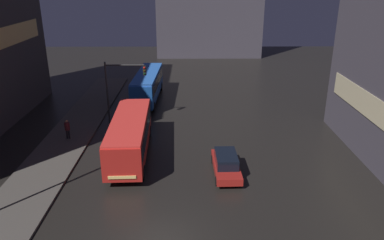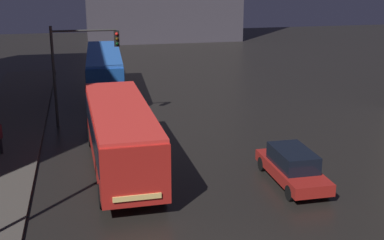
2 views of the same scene
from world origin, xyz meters
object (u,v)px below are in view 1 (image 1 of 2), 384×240
car_taxi (226,164)px  bus_far (148,83)px  pedestrian_mid (67,127)px  traffic_light_main (121,81)px  bus_near (130,133)px

car_taxi → bus_far: bearing=-68.6°
bus_far → car_taxi: (7.26, -17.27, -1.17)m
pedestrian_mid → traffic_light_main: size_ratio=0.29×
bus_near → pedestrian_mid: 6.59m
bus_far → traffic_light_main: (-1.70, -6.81, 2.06)m
bus_near → traffic_light_main: traffic_light_main is taller
bus_far → traffic_light_main: bearing=77.8°
bus_near → bus_far: 14.34m
bus_far → car_taxi: bus_far is taller
traffic_light_main → car_taxi: bearing=-49.4°
bus_near → car_taxi: bus_near is taller
bus_far → traffic_light_main: 7.31m
bus_near → car_taxi: 7.82m
car_taxi → pedestrian_mid: bearing=-26.1°
traffic_light_main → bus_near: bearing=-76.6°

